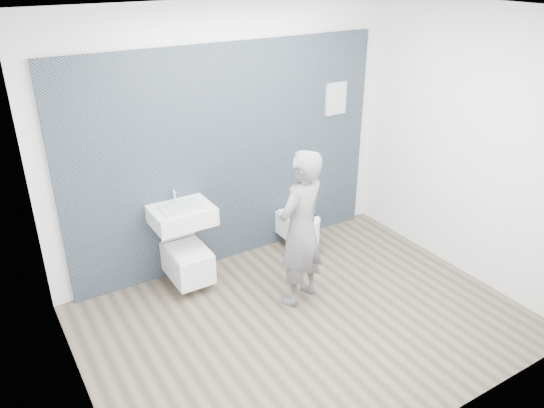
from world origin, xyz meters
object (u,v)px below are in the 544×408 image
washbasin (182,215)px  toilet_rounded (300,227)px  toilet_square (187,260)px  visitor (301,229)px

washbasin → toilet_rounded: bearing=-2.2°
toilet_square → visitor: (0.85, -0.83, 0.51)m
toilet_rounded → visitor: 1.11m
washbasin → toilet_rounded: 1.50m
washbasin → visitor: bearing=-45.7°
toilet_square → toilet_rounded: (1.41, -0.01, 0.01)m
washbasin → toilet_square: (0.00, -0.05, -0.51)m
toilet_rounded → visitor: (-0.56, -0.82, 0.50)m
washbasin → visitor: (0.85, -0.87, -0.00)m
visitor → toilet_rounded: bearing=-144.1°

